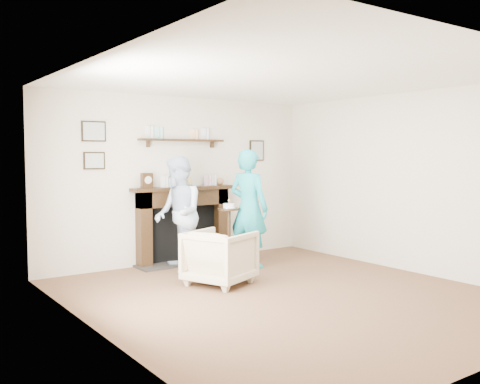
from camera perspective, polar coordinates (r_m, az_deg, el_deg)
name	(u,v)px	position (r m, az deg, el deg)	size (l,w,h in m)	color
ground	(287,296)	(6.33, 5.00, -10.95)	(5.00, 5.00, 0.00)	brown
room_shell	(251,155)	(6.66, 1.18, 3.93)	(4.54, 5.02, 2.52)	beige
armchair	(220,284)	(6.85, -2.15, -9.79)	(0.73, 0.76, 0.69)	#C4AA92
man	(179,271)	(7.65, -6.57, -8.34)	(0.78, 0.61, 1.61)	#ACBAD7
woman	(249,267)	(7.87, 0.93, -7.97)	(0.62, 0.41, 1.71)	teal
pedestal_table	(229,226)	(7.70, -1.20, -3.62)	(0.31, 0.31, 0.99)	black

